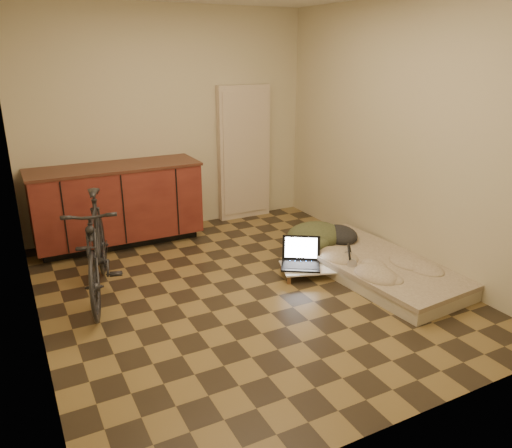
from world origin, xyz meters
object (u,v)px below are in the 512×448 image
futon (374,266)px  lap_desk (311,267)px  bicycle (96,242)px  laptop (301,260)px

futon → lap_desk: 0.63m
bicycle → futon: (2.50, -0.79, -0.43)m
bicycle → lap_desk: bearing=-1.6°
lap_desk → laptop: (-0.07, 0.08, 0.06)m
bicycle → laptop: (1.84, -0.46, -0.36)m
futon → laptop: laptop is taller
futon → laptop: (-0.66, 0.33, 0.07)m
bicycle → lap_desk: size_ratio=2.37×
lap_desk → futon: bearing=-4.9°
futon → laptop: size_ratio=3.93×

